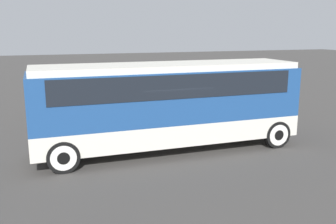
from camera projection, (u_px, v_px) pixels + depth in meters
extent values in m
plane|color=#423F3D|center=(168.00, 150.00, 14.14)|extent=(120.00, 120.00, 0.00)
cube|color=silver|center=(168.00, 129.00, 13.97)|extent=(9.75, 2.40, 0.78)
cube|color=navy|center=(168.00, 94.00, 13.69)|extent=(9.75, 2.40, 1.81)
cube|color=black|center=(168.00, 82.00, 13.59)|extent=(8.58, 2.44, 0.82)
cube|color=silver|center=(168.00, 67.00, 13.47)|extent=(9.55, 2.21, 0.22)
cube|color=navy|center=(277.00, 94.00, 15.27)|extent=(0.36, 2.31, 2.07)
cylinder|color=black|center=(277.00, 134.00, 14.33)|extent=(1.04, 0.28, 1.04)
cylinder|color=silver|center=(277.00, 134.00, 14.33)|extent=(0.81, 0.30, 0.81)
cylinder|color=black|center=(277.00, 134.00, 14.33)|extent=(0.40, 0.32, 0.40)
cylinder|color=black|center=(247.00, 121.00, 16.35)|extent=(1.04, 0.28, 1.04)
cylinder|color=silver|center=(247.00, 121.00, 16.35)|extent=(0.81, 0.30, 0.81)
cylinder|color=black|center=(247.00, 121.00, 16.35)|extent=(0.40, 0.32, 0.40)
cylinder|color=black|center=(63.00, 157.00, 11.77)|extent=(1.04, 0.28, 1.04)
cylinder|color=silver|center=(63.00, 157.00, 11.77)|extent=(0.81, 0.30, 0.81)
cylinder|color=black|center=(63.00, 157.00, 11.77)|extent=(0.40, 0.32, 0.40)
cylinder|color=black|center=(59.00, 138.00, 13.78)|extent=(1.04, 0.28, 1.04)
cylinder|color=silver|center=(59.00, 138.00, 13.78)|extent=(0.81, 0.30, 0.81)
cylinder|color=black|center=(59.00, 138.00, 13.78)|extent=(0.40, 0.32, 0.40)
cube|color=black|center=(108.00, 106.00, 19.36)|extent=(4.72, 1.71, 0.68)
cube|color=black|center=(104.00, 95.00, 19.16)|extent=(2.45, 1.54, 0.54)
cylinder|color=black|center=(147.00, 111.00, 19.32)|extent=(0.64, 0.22, 0.64)
cylinder|color=black|center=(147.00, 111.00, 19.32)|extent=(0.24, 0.26, 0.24)
cylinder|color=black|center=(140.00, 106.00, 20.74)|extent=(0.64, 0.22, 0.64)
cylinder|color=black|center=(140.00, 106.00, 20.74)|extent=(0.24, 0.26, 0.24)
cylinder|color=black|center=(72.00, 117.00, 18.09)|extent=(0.64, 0.22, 0.64)
cylinder|color=black|center=(72.00, 117.00, 18.09)|extent=(0.24, 0.26, 0.24)
cylinder|color=black|center=(69.00, 111.00, 19.50)|extent=(0.64, 0.22, 0.64)
cylinder|color=black|center=(69.00, 111.00, 19.50)|extent=(0.24, 0.26, 0.24)
cube|color=#7A6B5B|center=(193.00, 100.00, 20.98)|extent=(4.49, 1.75, 0.70)
cube|color=black|center=(190.00, 90.00, 20.80)|extent=(2.33, 1.58, 0.45)
cylinder|color=black|center=(228.00, 105.00, 20.89)|extent=(0.65, 0.22, 0.65)
cylinder|color=black|center=(228.00, 105.00, 20.89)|extent=(0.25, 0.26, 0.25)
cylinder|color=black|center=(215.00, 100.00, 22.34)|extent=(0.65, 0.22, 0.65)
cylinder|color=black|center=(215.00, 100.00, 22.34)|extent=(0.25, 0.26, 0.25)
cylinder|color=black|center=(167.00, 110.00, 19.74)|extent=(0.65, 0.22, 0.65)
cylinder|color=black|center=(167.00, 110.00, 19.74)|extent=(0.25, 0.26, 0.25)
cylinder|color=black|center=(158.00, 104.00, 21.18)|extent=(0.65, 0.22, 0.65)
cylinder|color=black|center=(158.00, 104.00, 21.18)|extent=(0.25, 0.26, 0.25)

